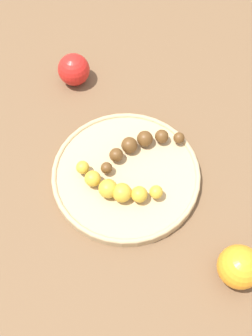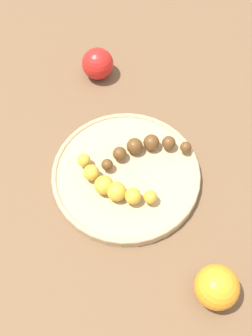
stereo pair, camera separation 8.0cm
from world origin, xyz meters
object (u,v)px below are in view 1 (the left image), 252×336
at_px(banana_overripe, 139,145).
at_px(orange_fruit, 239,267).
at_px(fruit_bowl, 126,175).
at_px(apple_red, 74,70).
at_px(banana_spotted, 115,187).

bearing_deg(banana_overripe, orange_fruit, -172.18).
bearing_deg(fruit_bowl, apple_red, 61.47).
xyz_separation_m(fruit_bowl, banana_overripe, (0.06, 0.01, 0.02)).
distance_m(fruit_bowl, banana_overripe, 0.07).
bearing_deg(banana_spotted, orange_fruit, 75.14).
bearing_deg(orange_fruit, banana_overripe, 70.71).
bearing_deg(banana_overripe, banana_spotted, 128.64).
height_order(orange_fruit, apple_red, orange_fruit).
xyz_separation_m(banana_overripe, apple_red, (0.08, 0.24, 0.00)).
bearing_deg(orange_fruit, fruit_bowl, 81.70).
xyz_separation_m(fruit_bowl, apple_red, (0.14, 0.25, 0.02)).
bearing_deg(banana_overripe, fruit_bowl, 128.92).
xyz_separation_m(orange_fruit, apple_red, (0.17, 0.52, -0.00)).
bearing_deg(apple_red, fruit_bowl, -118.53).
relative_size(fruit_bowl, apple_red, 4.09).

